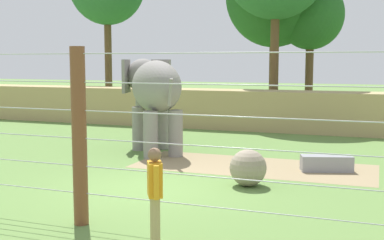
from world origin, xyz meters
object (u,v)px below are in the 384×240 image
Objects in this scene: zookeeper at (155,193)px; feed_trough at (326,163)px; enrichment_ball at (248,168)px; elephant at (154,90)px.

zookeeper is 1.12× the size of feed_trough.
feed_trough is (1.62, 2.43, -0.23)m from enrichment_ball.
enrichment_ball reaches higher than feed_trough.
zookeeper is at bearing -105.64° from feed_trough.
zookeeper reaches higher than enrichment_ball.
enrichment_ball is 0.61× the size of feed_trough.
elephant is at bearing 169.08° from feed_trough.
zookeeper is at bearing -94.40° from enrichment_ball.
elephant is 2.18× the size of zookeeper.
elephant is 5.72m from enrichment_ball.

